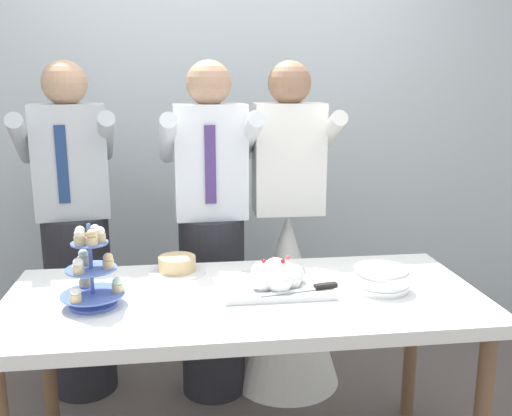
{
  "coord_description": "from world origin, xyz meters",
  "views": [
    {
      "loc": [
        -0.22,
        -2.02,
        1.57
      ],
      "look_at": [
        0.06,
        0.15,
        1.07
      ],
      "focal_mm": 39.86,
      "sensor_mm": 36.0,
      "label": 1
    }
  ],
  "objects_px": {
    "main_cake_tray": "(276,278)",
    "cupcake_stand": "(91,271)",
    "person_bride": "(287,276)",
    "person_guest": "(77,250)",
    "round_cake": "(177,266)",
    "dessert_table": "(245,312)",
    "person_groom": "(212,251)",
    "plate_stack": "(381,279)"
  },
  "relations": [
    {
      "from": "cupcake_stand",
      "to": "dessert_table",
      "type": "bearing_deg",
      "value": 4.29
    },
    {
      "from": "plate_stack",
      "to": "person_guest",
      "type": "xyz_separation_m",
      "value": [
        -1.28,
        0.78,
        -0.07
      ]
    },
    {
      "from": "dessert_table",
      "to": "cupcake_stand",
      "type": "height_order",
      "value": "cupcake_stand"
    },
    {
      "from": "dessert_table",
      "to": "person_bride",
      "type": "height_order",
      "value": "person_bride"
    },
    {
      "from": "plate_stack",
      "to": "round_cake",
      "type": "relative_size",
      "value": 0.88
    },
    {
      "from": "main_cake_tray",
      "to": "person_groom",
      "type": "bearing_deg",
      "value": 108.92
    },
    {
      "from": "dessert_table",
      "to": "round_cake",
      "type": "relative_size",
      "value": 7.5
    },
    {
      "from": "person_groom",
      "to": "person_bride",
      "type": "bearing_deg",
      "value": 6.76
    },
    {
      "from": "cupcake_stand",
      "to": "round_cake",
      "type": "bearing_deg",
      "value": 47.03
    },
    {
      "from": "cupcake_stand",
      "to": "main_cake_tray",
      "type": "xyz_separation_m",
      "value": [
        0.68,
        0.08,
        -0.09
      ]
    },
    {
      "from": "main_cake_tray",
      "to": "cupcake_stand",
      "type": "bearing_deg",
      "value": -173.33
    },
    {
      "from": "plate_stack",
      "to": "person_guest",
      "type": "distance_m",
      "value": 1.5
    },
    {
      "from": "person_bride",
      "to": "person_groom",
      "type": "bearing_deg",
      "value": -173.24
    },
    {
      "from": "main_cake_tray",
      "to": "person_groom",
      "type": "height_order",
      "value": "person_groom"
    },
    {
      "from": "cupcake_stand",
      "to": "plate_stack",
      "type": "relative_size",
      "value": 1.44
    },
    {
      "from": "main_cake_tray",
      "to": "person_bride",
      "type": "relative_size",
      "value": 0.26
    },
    {
      "from": "person_guest",
      "to": "main_cake_tray",
      "type": "bearing_deg",
      "value": -39.47
    },
    {
      "from": "dessert_table",
      "to": "main_cake_tray",
      "type": "distance_m",
      "value": 0.18
    },
    {
      "from": "round_cake",
      "to": "dessert_table",
      "type": "bearing_deg",
      "value": -47.64
    },
    {
      "from": "main_cake_tray",
      "to": "person_bride",
      "type": "xyz_separation_m",
      "value": [
        0.17,
        0.67,
        -0.24
      ]
    },
    {
      "from": "cupcake_stand",
      "to": "person_guest",
      "type": "relative_size",
      "value": 0.18
    },
    {
      "from": "dessert_table",
      "to": "person_guest",
      "type": "height_order",
      "value": "person_guest"
    },
    {
      "from": "dessert_table",
      "to": "person_guest",
      "type": "relative_size",
      "value": 1.08
    },
    {
      "from": "dessert_table",
      "to": "main_cake_tray",
      "type": "xyz_separation_m",
      "value": [
        0.12,
        0.04,
        0.12
      ]
    },
    {
      "from": "plate_stack",
      "to": "main_cake_tray",
      "type": "bearing_deg",
      "value": 171.27
    },
    {
      "from": "main_cake_tray",
      "to": "person_guest",
      "type": "relative_size",
      "value": 0.26
    },
    {
      "from": "person_groom",
      "to": "person_bride",
      "type": "relative_size",
      "value": 1.0
    },
    {
      "from": "cupcake_stand",
      "to": "person_groom",
      "type": "distance_m",
      "value": 0.86
    },
    {
      "from": "main_cake_tray",
      "to": "person_guest",
      "type": "xyz_separation_m",
      "value": [
        -0.88,
        0.72,
        -0.07
      ]
    },
    {
      "from": "person_groom",
      "to": "cupcake_stand",
      "type": "bearing_deg",
      "value": -123.47
    },
    {
      "from": "person_bride",
      "to": "person_guest",
      "type": "bearing_deg",
      "value": 177.18
    },
    {
      "from": "person_groom",
      "to": "main_cake_tray",
      "type": "bearing_deg",
      "value": -71.08
    },
    {
      "from": "person_bride",
      "to": "person_guest",
      "type": "xyz_separation_m",
      "value": [
        -1.05,
        0.05,
        0.16
      ]
    },
    {
      "from": "round_cake",
      "to": "person_guest",
      "type": "height_order",
      "value": "person_guest"
    },
    {
      "from": "round_cake",
      "to": "person_bride",
      "type": "xyz_separation_m",
      "value": [
        0.55,
        0.43,
        -0.22
      ]
    },
    {
      "from": "round_cake",
      "to": "person_guest",
      "type": "bearing_deg",
      "value": 135.95
    },
    {
      "from": "person_groom",
      "to": "person_guest",
      "type": "relative_size",
      "value": 1.0
    },
    {
      "from": "main_cake_tray",
      "to": "round_cake",
      "type": "height_order",
      "value": "main_cake_tray"
    },
    {
      "from": "person_bride",
      "to": "round_cake",
      "type": "bearing_deg",
      "value": -142.25
    },
    {
      "from": "round_cake",
      "to": "person_bride",
      "type": "height_order",
      "value": "person_bride"
    },
    {
      "from": "person_groom",
      "to": "person_guest",
      "type": "height_order",
      "value": "same"
    },
    {
      "from": "person_groom",
      "to": "person_bride",
      "type": "height_order",
      "value": "same"
    }
  ]
}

